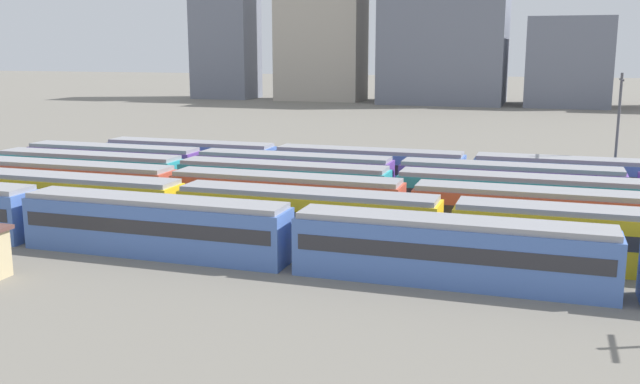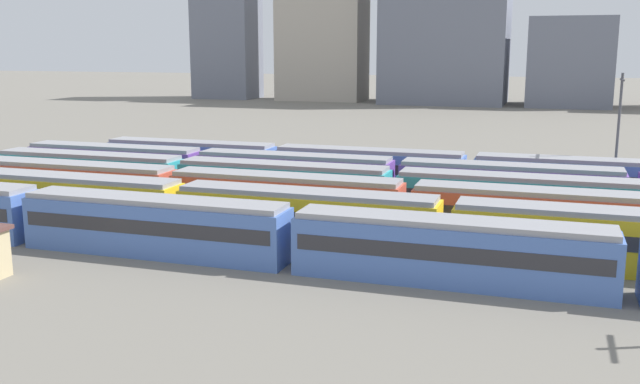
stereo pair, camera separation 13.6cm
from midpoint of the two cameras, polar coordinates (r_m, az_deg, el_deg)
The scene contains 12 objects.
ground_plane at distance 62.01m, azimuth -12.25°, elevation -1.07°, with size 600.00×600.00×0.00m, color slate.
train_track_0 at distance 43.24m, azimuth -2.11°, elevation -3.61°, with size 74.70×3.06×3.75m.
train_track_1 at distance 46.17m, azimuth 10.14°, elevation -2.81°, with size 74.70×3.06×3.75m.
train_track_2 at distance 54.23m, azimuth -2.74°, elevation -0.53°, with size 55.80×3.06×3.75m.
train_track_3 at distance 57.12m, azimuth 5.96°, elevation 0.03°, with size 74.70×3.06×3.75m.
train_track_4 at distance 61.12m, azimuth 14.87°, elevation 0.45°, with size 93.60×3.06×3.75m.
train_track_5 at distance 68.12m, azimuth 3.96°, elevation 1.91°, with size 55.80×3.06×3.75m.
catenary_pole_1 at distance 68.90m, azimuth 22.72°, elevation 4.64°, with size 0.24×3.20×10.99m.
distant_building_0 at distance 194.53m, azimuth -7.42°, elevation 12.43°, with size 15.68×12.00×33.90m, color slate.
distant_building_1 at distance 184.79m, azimuth 0.21°, elevation 12.58°, with size 21.57×12.53×33.91m, color #B2A899.
distant_building_2 at distance 177.89m, azimuth 10.10°, elevation 13.68°, with size 28.96×21.45×41.47m, color slate.
distant_building_3 at distance 175.97m, azimuth 19.31°, elevation 9.75°, with size 18.38×20.11×19.98m, color slate.
Camera 2 is at (30.85, -39.19, 13.08)m, focal length 40.16 mm.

